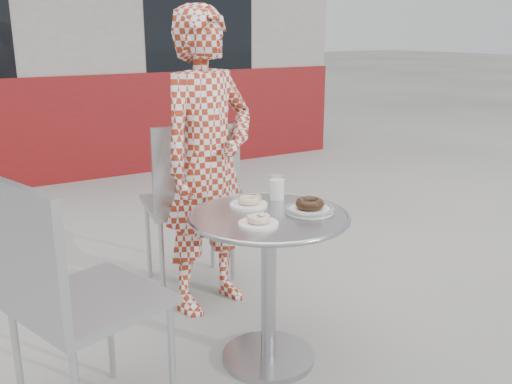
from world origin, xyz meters
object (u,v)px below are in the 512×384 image
milk_cup (277,188)px  plate_near (258,221)px  plate_far (249,202)px  chair_far (190,237)px  chair_left (91,352)px  plate_checker (310,207)px  bistro_table (269,252)px  seated_person (208,163)px

milk_cup → plate_near: bearing=-134.8°
plate_far → milk_cup: 0.16m
chair_far → plate_near: chair_far is taller
chair_far → milk_cup: bearing=109.8°
chair_left → plate_checker: 1.02m
plate_checker → chair_left: bearing=178.0°
chair_far → plate_checker: chair_far is taller
chair_far → bistro_table: bearing=98.4°
plate_near → plate_checker: 0.27m
chair_left → seated_person: size_ratio=0.63×
chair_far → chair_left: chair_left is taller
seated_person → plate_near: bearing=-116.3°
plate_far → seated_person: bearing=84.4°
chair_far → milk_cup: chair_far is taller
plate_near → chair_far: bearing=81.8°
bistro_table → chair_far: 0.89m
chair_left → plate_far: size_ratio=5.90×
bistro_table → chair_far: chair_far is taller
bistro_table → plate_far: bearing=93.9°
plate_far → plate_near: size_ratio=1.03×
chair_far → seated_person: size_ratio=0.62×
chair_left → milk_cup: size_ratio=8.69×
bistro_table → seated_person: bearing=86.6°
chair_left → plate_far: chair_left is taller
plate_far → milk_cup: milk_cup is taller
plate_far → plate_near: (-0.10, -0.23, -0.00)m
plate_checker → milk_cup: 0.22m
bistro_table → chair_left: size_ratio=0.71×
seated_person → chair_far: bearing=76.7°
milk_cup → plate_far: bearing=-172.5°
plate_far → chair_left: bearing=-167.8°
seated_person → plate_near: (-0.14, -0.72, -0.07)m
plate_near → plate_checker: size_ratio=0.75×
chair_left → plate_checker: chair_left is taller
milk_cup → chair_far: bearing=99.4°
chair_far → seated_person: bearing=102.1°
chair_far → seated_person: 0.53m
seated_person → plate_near: 0.73m
milk_cup → chair_left: bearing=-168.6°
bistro_table → plate_near: bearing=-140.1°
chair_left → milk_cup: (0.91, 0.19, 0.43)m
seated_person → plate_far: size_ratio=9.43×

